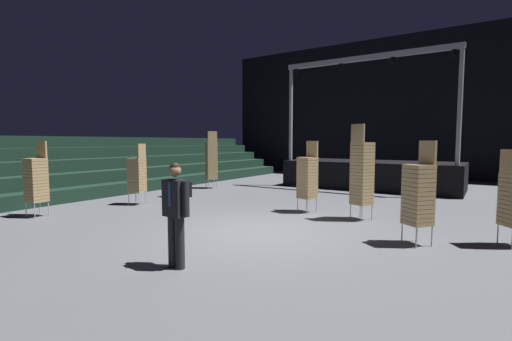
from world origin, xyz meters
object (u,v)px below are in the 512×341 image
Objects in this scene: man_with_tie at (175,209)px; chair_stack_mid_centre at (211,160)px; chair_stack_front_right at (362,172)px; chair_stack_front_left at (36,179)px; stage_riser at (371,173)px; chair_stack_mid_left at (419,193)px; chair_stack_mid_right at (137,174)px; equipment_road_case at (177,190)px; chair_stack_rear_right at (307,177)px.

chair_stack_mid_centre reaches higher than man_with_tie.
chair_stack_front_right is (1.41, 5.18, 0.28)m from man_with_tie.
chair_stack_front_left is 0.83× the size of chair_stack_front_right.
man_with_tie is at bearing -81.65° from chair_stack_front_right.
stage_riser is 8.94m from chair_stack_mid_left.
stage_riser is at bearing -48.66° from chair_stack_mid_right.
chair_stack_front_right reaches higher than man_with_tie.
stage_riser is 2.92× the size of chair_stack_front_right.
stage_riser reaches higher than equipment_road_case.
stage_riser is 2.92× the size of chair_stack_mid_centre.
chair_stack_mid_right is 4.50m from chair_stack_mid_centre.
chair_stack_mid_right is (-8.35, -0.05, -0.04)m from chair_stack_mid_left.
chair_stack_mid_left is at bearing -169.63° from chair_stack_front_left.
chair_stack_front_left is 1.04× the size of chair_stack_mid_right.
chair_stack_rear_right is (-1.61, 0.17, -0.21)m from chair_stack_front_right.
chair_stack_mid_centre is at bearing 11.61° from chair_stack_mid_left.
equipment_road_case is at bearing -104.86° from chair_stack_front_left.
chair_stack_mid_centre is (-7.39, 2.74, 0.00)m from chair_stack_front_right.
chair_stack_front_right reaches higher than chair_stack_mid_right.
chair_stack_mid_right is at bearing -87.66° from equipment_road_case.
chair_stack_mid_right reaches higher than equipment_road_case.
stage_riser is at bearing 126.98° from chair_stack_front_right.
chair_stack_front_left is 9.50m from chair_stack_mid_left.
chair_stack_front_right is 1.64m from chair_stack_rear_right.
chair_stack_mid_right is (-6.74, -1.71, -0.25)m from chair_stack_front_right.
stage_riser is 6.89m from chair_stack_front_right.
chair_stack_front_left is 7.45m from chair_stack_rear_right.
chair_stack_mid_left is at bearing -69.00° from stage_riser.
chair_stack_mid_centre is at bearing 102.58° from equipment_road_case.
chair_stack_rear_right is 5.25m from equipment_road_case.
chair_stack_front_right is 1.21× the size of chair_stack_rear_right.
stage_riser reaches higher than man_with_tie.
stage_riser reaches higher than chair_stack_mid_centre.
chair_stack_front_left is at bearing 54.53° from chair_stack_mid_left.
stage_riser is 3.53× the size of chair_stack_front_left.
chair_stack_front_left is at bearing -125.80° from chair_stack_front_right.
chair_stack_mid_centre reaches higher than equipment_road_case.
stage_riser is 11.87m from man_with_tie.
chair_stack_mid_left is (9.09, 2.76, 0.00)m from chair_stack_front_left.
chair_stack_rear_right is at bearing -162.37° from chair_stack_front_right.
chair_stack_rear_right is (5.12, 1.88, 0.04)m from chair_stack_mid_right.
chair_stack_front_right is 6.88m from equipment_road_case.
man_with_tie is at bearing 109.02° from chair_stack_rear_right.
chair_stack_mid_left reaches higher than man_with_tie.
chair_stack_front_left is 8.69m from chair_stack_front_right.
chair_stack_rear_right is (-0.20, 5.35, 0.06)m from man_with_tie.
chair_stack_mid_left is at bearing -11.97° from equipment_road_case.
chair_stack_mid_left is 10.02m from chair_stack_mid_centre.
man_with_tie is 0.69× the size of chair_stack_mid_centre.
equipment_road_case is at bearing -39.12° from man_with_tie.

